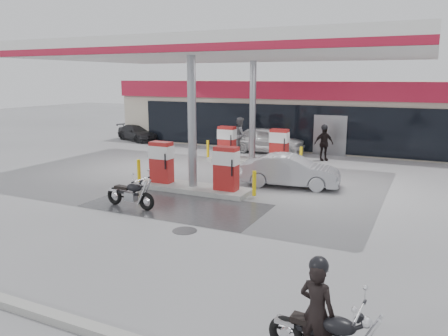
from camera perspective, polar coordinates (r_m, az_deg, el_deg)
The scene contains 14 objects.
ground at distance 15.06m, azimuth -7.83°, elevation -4.65°, with size 90.00×90.00×0.00m, color gray.
wet_patch at distance 14.80m, azimuth -6.21°, elevation -4.90°, with size 6.00×3.00×0.00m, color #4C4C4F.
drain_cover at distance 12.43m, azimuth -5.15°, elevation -8.15°, with size 0.70×0.70×0.01m, color #38383A.
store_building at distance 29.17m, azimuth 9.63°, elevation 7.26°, with size 22.00×8.22×4.00m.
canopy at distance 18.84m, azimuth 0.36°, elevation 14.95°, with size 16.00×10.02×5.51m.
pump_island_near at distance 16.53m, azimuth -4.10°, elevation -0.54°, with size 5.14×1.30×1.78m.
pump_island_far at distance 21.85m, azimuth 3.70°, elevation 2.50°, with size 5.14×1.30×1.78m.
biker_main at distance 7.04m, azimuth 12.01°, elevation -17.87°, with size 0.57×0.38×1.57m, color black.
parked_motorcycle at distance 14.72m, azimuth -12.07°, elevation -3.38°, with size 1.98×0.76×1.02m.
sedan_white at distance 24.95m, azimuth 5.58°, elevation 3.69°, with size 1.74×4.32×1.47m, color silver.
attendant at distance 24.87m, azimuth 2.16°, elevation 4.34°, with size 0.98×0.76×2.01m, color #5E5E63.
hatchback_silver at distance 17.31m, azimuth 8.69°, elevation -0.37°, with size 1.33×3.80×1.25m, color #A1A2A9.
parked_car_left at distance 30.26m, azimuth -11.25°, elevation 4.55°, with size 1.49×3.65×1.06m, color #232325.
biker_walking at distance 23.01m, azimuth 12.90°, elevation 3.13°, with size 1.04×0.43×1.77m, color black.
Camera 1 is at (8.02, -12.02, 4.24)m, focal length 35.00 mm.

